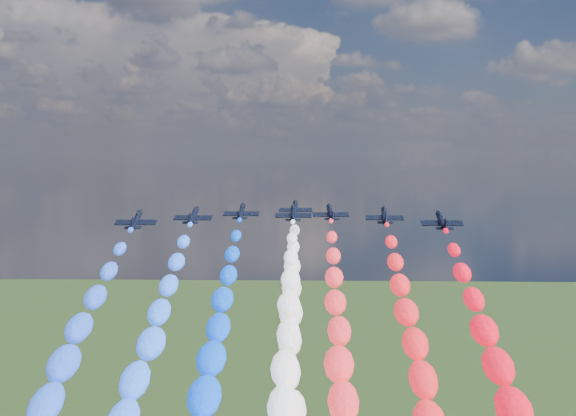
# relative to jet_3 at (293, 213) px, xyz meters

# --- Properties ---
(jet_0) EXTENTS (9.81, 13.03, 6.46)m
(jet_0) POSITION_rel_jet_3_xyz_m (-35.27, -18.84, 0.00)
(jet_0) COLOR black
(jet_1) EXTENTS (9.68, 12.94, 6.46)m
(jet_1) POSITION_rel_jet_3_xyz_m (-24.20, -7.08, 0.00)
(jet_1) COLOR black
(trail_1) EXTENTS (7.14, 118.32, 55.79)m
(trail_1) POSITION_rel_jet_3_xyz_m (-24.20, -67.65, -25.97)
(trail_1) COLOR #255FFF
(jet_2) EXTENTS (9.42, 12.75, 6.46)m
(jet_2) POSITION_rel_jet_3_xyz_m (-13.64, 4.67, 0.00)
(jet_2) COLOR black
(trail_2) EXTENTS (7.14, 118.32, 55.79)m
(trail_2) POSITION_rel_jet_3_xyz_m (-13.64, -55.91, -25.97)
(trail_2) COLOR blue
(jet_3) EXTENTS (9.30, 12.66, 6.46)m
(jet_3) POSITION_rel_jet_3_xyz_m (0.00, 0.00, 0.00)
(jet_3) COLOR black
(trail_3) EXTENTS (7.14, 118.32, 55.79)m
(trail_3) POSITION_rel_jet_3_xyz_m (0.00, -60.57, -25.97)
(trail_3) COLOR white
(jet_4) EXTENTS (9.73, 12.97, 6.46)m
(jet_4) POSITION_rel_jet_3_xyz_m (0.24, 16.95, 0.00)
(jet_4) COLOR black
(trail_4) EXTENTS (7.14, 118.32, 55.79)m
(trail_4) POSITION_rel_jet_3_xyz_m (0.24, -43.63, -25.97)
(trail_4) COLOR white
(jet_5) EXTENTS (10.08, 13.22, 6.46)m
(jet_5) POSITION_rel_jet_3_xyz_m (9.45, 2.76, 0.00)
(jet_5) COLOR black
(trail_5) EXTENTS (7.14, 118.32, 55.79)m
(trail_5) POSITION_rel_jet_3_xyz_m (9.45, -57.81, -25.97)
(trail_5) COLOR #FA2831
(jet_6) EXTENTS (9.96, 13.13, 6.46)m
(jet_6) POSITION_rel_jet_3_xyz_m (22.36, -5.67, 0.00)
(jet_6) COLOR black
(trail_6) EXTENTS (7.14, 118.32, 55.79)m
(trail_6) POSITION_rel_jet_3_xyz_m (22.36, -66.24, -25.97)
(trail_6) COLOR red
(jet_7) EXTENTS (9.32, 12.67, 6.46)m
(jet_7) POSITION_rel_jet_3_xyz_m (33.68, -18.54, 0.00)
(jet_7) COLOR black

